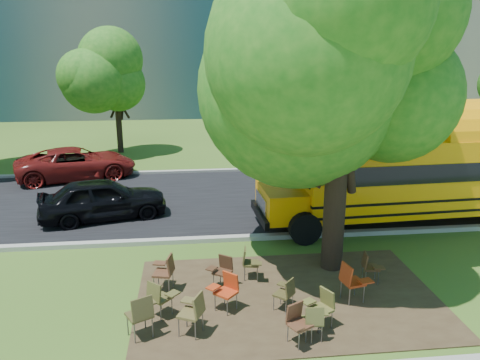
{
  "coord_description": "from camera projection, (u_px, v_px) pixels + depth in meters",
  "views": [
    {
      "loc": [
        -1.19,
        -10.12,
        5.68
      ],
      "look_at": [
        0.41,
        4.36,
        1.52
      ],
      "focal_mm": 35.0,
      "sensor_mm": 36.0,
      "label": 1
    }
  ],
  "objects": [
    {
      "name": "chair_6",
      "position": [
        322.0,
        304.0,
        9.7
      ],
      "size": [
        0.7,
        0.57,
        0.85
      ],
      "rotation": [
        0.0,
        0.0,
        2.08
      ],
      "color": "brown",
      "rests_on": "ground"
    },
    {
      "name": "chair_12",
      "position": [
        370.0,
        265.0,
        11.53
      ],
      "size": [
        0.47,
        0.57,
        0.8
      ],
      "rotation": [
        0.0,
        0.0,
        4.58
      ],
      "color": "#472E19",
      "rests_on": "ground"
    },
    {
      "name": "chair_7",
      "position": [
        352.0,
        279.0,
        10.62
      ],
      "size": [
        0.67,
        0.65,
        0.96
      ],
      "rotation": [
        0.0,
        0.0,
        -1.36
      ],
      "color": "#A33011",
      "rests_on": "ground"
    },
    {
      "name": "kerb_near",
      "position": [
        231.0,
        238.0,
        14.21
      ],
      "size": [
        80.0,
        0.25,
        0.14
      ],
      "primitive_type": "cube",
      "color": "gray",
      "rests_on": "ground"
    },
    {
      "name": "main_tree",
      "position": [
        343.0,
        71.0,
        11.07
      ],
      "size": [
        7.2,
        7.2,
        8.74
      ],
      "color": "black",
      "rests_on": "ground"
    },
    {
      "name": "bg_car_red",
      "position": [
        77.0,
        163.0,
        20.71
      ],
      "size": [
        5.52,
        3.66,
        1.41
      ],
      "primitive_type": "imported",
      "rotation": [
        0.0,
        0.0,
        1.85
      ],
      "color": "#5F1210",
      "rests_on": "ground"
    },
    {
      "name": "black_car",
      "position": [
        103.0,
        199.0,
        15.85
      ],
      "size": [
        4.49,
        2.68,
        1.43
      ],
      "primitive_type": "imported",
      "rotation": [
        0.0,
        0.0,
        1.82
      ],
      "color": "black",
      "rests_on": "ground"
    },
    {
      "name": "chair_10",
      "position": [
        249.0,
        261.0,
        11.72
      ],
      "size": [
        0.49,
        0.59,
        0.83
      ],
      "rotation": [
        0.0,
        0.0,
        -1.71
      ],
      "color": "#413D1C",
      "rests_on": "ground"
    },
    {
      "name": "chair_3",
      "position": [
        226.0,
        288.0,
        10.34
      ],
      "size": [
        0.75,
        0.6,
        0.88
      ],
      "rotation": [
        0.0,
        0.0,
        2.4
      ],
      "color": "#A93112",
      "rests_on": "ground"
    },
    {
      "name": "chair_1",
      "position": [
        159.0,
        296.0,
        10.03
      ],
      "size": [
        0.75,
        0.59,
        0.87
      ],
      "rotation": [
        0.0,
        0.0,
        -0.75
      ],
      "color": "#4A4520",
      "rests_on": "ground"
    },
    {
      "name": "chair_8",
      "position": [
        166.0,
        269.0,
        11.14
      ],
      "size": [
        0.55,
        0.7,
        0.93
      ],
      "rotation": [
        0.0,
        0.0,
        1.34
      ],
      "color": "#4D2D1B",
      "rests_on": "ground"
    },
    {
      "name": "chair_5",
      "position": [
        297.0,
        320.0,
        9.15
      ],
      "size": [
        0.57,
        0.69,
        0.84
      ],
      "rotation": [
        0.0,
        0.0,
        3.64
      ],
      "color": "#4E2C1C",
      "rests_on": "ground"
    },
    {
      "name": "school_bus",
      "position": [
        454.0,
        171.0,
        15.51
      ],
      "size": [
        12.1,
        3.29,
        2.93
      ],
      "rotation": [
        0.0,
        0.0,
        0.05
      ],
      "color": "orange",
      "rests_on": "ground"
    },
    {
      "name": "bg_tree_2",
      "position": [
        115.0,
        75.0,
        24.97
      ],
      "size": [
        4.8,
        4.8,
        6.62
      ],
      "color": "black",
      "rests_on": "ground"
    },
    {
      "name": "chair_9",
      "position": [
        223.0,
        268.0,
        11.35
      ],
      "size": [
        0.69,
        0.54,
        0.81
      ],
      "rotation": [
        0.0,
        0.0,
        2.52
      ],
      "color": "#3F2516",
      "rests_on": "ground"
    },
    {
      "name": "bg_tree_3",
      "position": [
        365.0,
        60.0,
        24.21
      ],
      "size": [
        5.6,
        5.6,
        7.84
      ],
      "color": "black",
      "rests_on": "ground"
    },
    {
      "name": "kerb_far",
      "position": [
        215.0,
        171.0,
        21.95
      ],
      "size": [
        80.0,
        0.25,
        0.14
      ],
      "primitive_type": "cube",
      "color": "gray",
      "rests_on": "ground"
    },
    {
      "name": "chair_11",
      "position": [
        286.0,
        291.0,
        10.31
      ],
      "size": [
        0.54,
        0.68,
        0.79
      ],
      "rotation": [
        0.0,
        0.0,
        0.85
      ],
      "color": "#413A1C",
      "rests_on": "ground"
    },
    {
      "name": "chair_2",
      "position": [
        194.0,
        309.0,
        9.42
      ],
      "size": [
        0.61,
        0.77,
        0.94
      ],
      "rotation": [
        0.0,
        0.0,
        1.12
      ],
      "color": "brown",
      "rests_on": "ground"
    },
    {
      "name": "dirt_patch",
      "position": [
        287.0,
        297.0,
        10.99
      ],
      "size": [
        7.0,
        4.5,
        0.03
      ],
      "primitive_type": "cube",
      "color": "#382819",
      "rests_on": "ground"
    },
    {
      "name": "chair_4",
      "position": [
        315.0,
        319.0,
        9.26
      ],
      "size": [
        0.54,
        0.47,
        0.8
      ],
      "rotation": [
        0.0,
        0.0,
        -0.07
      ],
      "color": "#4F4C22",
      "rests_on": "ground"
    },
    {
      "name": "asphalt_road",
      "position": [
        222.0,
        199.0,
        18.05
      ],
      "size": [
        80.0,
        8.0,
        0.04
      ],
      "primitive_type": "cube",
      "color": "black",
      "rests_on": "ground"
    },
    {
      "name": "chair_0",
      "position": [
        141.0,
        312.0,
        9.31
      ],
      "size": [
        0.65,
        0.78,
        0.97
      ],
      "rotation": [
        0.0,
        0.0,
        0.49
      ],
      "color": "#453C1E",
      "rests_on": "ground"
    },
    {
      "name": "ground",
      "position": [
        243.0,
        289.0,
        11.36
      ],
      "size": [
        160.0,
        160.0,
        0.0
      ],
      "primitive_type": "plane",
      "color": "#2F4B17",
      "rests_on": "ground"
    }
  ]
}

